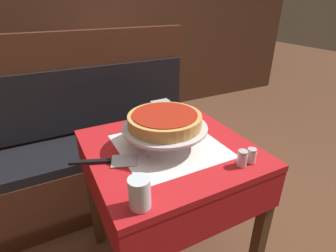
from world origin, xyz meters
name	(u,v)px	position (x,y,z in m)	size (l,w,h in m)	color
dining_table_front	(169,169)	(0.00, 0.00, 0.62)	(0.70, 0.70, 0.75)	red
dining_table_rear	(115,76)	(0.25, 1.65, 0.63)	(0.65, 0.65, 0.76)	red
booth_bench	(100,155)	(-0.18, 0.72, 0.34)	(1.46, 0.47, 1.15)	#4C2819
back_wall_panel	(72,12)	(0.00, 2.14, 1.20)	(6.00, 0.04, 2.40)	#4C2D1E
pizza_pan_stand	(165,128)	(-0.01, 0.01, 0.83)	(0.37, 0.37, 0.09)	#ADADB2
deep_dish_pizza	(165,120)	(-0.01, 0.01, 0.87)	(0.31, 0.31, 0.06)	tan
pizza_server	(107,161)	(-0.28, 0.00, 0.75)	(0.27, 0.15, 0.01)	#BCBCC1
water_glass_near	(140,193)	(-0.25, -0.29, 0.80)	(0.07, 0.07, 0.10)	silver
salt_shaker	(242,158)	(0.18, -0.26, 0.78)	(0.04, 0.04, 0.06)	silver
pepper_shaker	(251,156)	(0.23, -0.26, 0.78)	(0.04, 0.04, 0.06)	silver
napkin_holder	(160,109)	(0.10, 0.30, 0.79)	(0.10, 0.05, 0.09)	#B2B2B7
condiment_caddy	(109,61)	(0.18, 1.57, 0.80)	(0.12, 0.12, 0.17)	black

